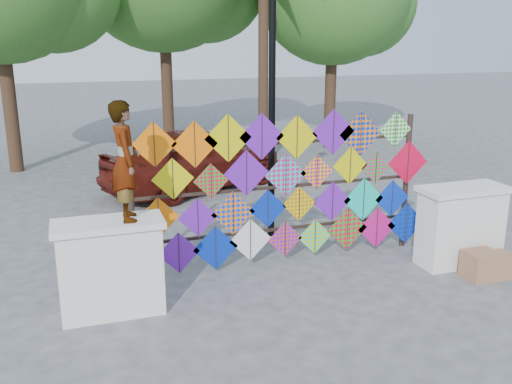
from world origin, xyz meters
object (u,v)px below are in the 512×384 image
kite_rack (288,189)px  lamppost (272,87)px  vendor_woman (125,161)px  sedan (195,158)px

kite_rack → lamppost: bearing=81.8°
kite_rack → lamppost: size_ratio=1.11×
vendor_woman → lamppost: (2.73, 2.20, 0.65)m
kite_rack → lamppost: 1.95m
kite_rack → lamppost: lamppost is taller
sedan → vendor_woman: bearing=135.3°
kite_rack → sedan: (-0.42, 4.93, -0.47)m
kite_rack → vendor_woman: vendor_woman is taller
sedan → lamppost: 4.18m
vendor_woman → sedan: bearing=-19.4°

